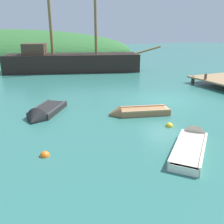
# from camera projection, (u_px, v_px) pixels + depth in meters

# --- Properties ---
(ground_plane) EXTENTS (120.00, 120.00, 0.00)m
(ground_plane) POSITION_uv_depth(u_px,v_px,m) (165.00, 99.00, 15.49)
(ground_plane) COLOR #2D6B60
(shore_hill) EXTENTS (49.31, 21.03, 8.86)m
(shore_hill) POSITION_uv_depth(u_px,v_px,m) (7.00, 55.00, 43.28)
(shore_hill) COLOR #2D602D
(shore_hill) RESTS_ON ground
(sailing_ship) EXTENTS (16.44, 7.47, 13.46)m
(sailing_ship) POSITION_uv_depth(u_px,v_px,m) (72.00, 65.00, 25.97)
(sailing_ship) COLOR black
(sailing_ship) RESTS_ON ground
(rowboat_outer_right) EXTENTS (2.74, 3.24, 1.11)m
(rowboat_outer_right) POSITION_uv_depth(u_px,v_px,m) (44.00, 114.00, 12.51)
(rowboat_outer_right) COLOR black
(rowboat_outer_right) RESTS_ON ground
(rowboat_far) EXTENTS (3.35, 3.14, 0.95)m
(rowboat_far) POSITION_uv_depth(u_px,v_px,m) (191.00, 145.00, 9.16)
(rowboat_far) COLOR beige
(rowboat_far) RESTS_ON ground
(rowboat_outer_left) EXTENTS (3.37, 1.71, 0.88)m
(rowboat_outer_left) POSITION_uv_depth(u_px,v_px,m) (135.00, 113.00, 12.65)
(rowboat_outer_left) COLOR #9E7047
(rowboat_outer_left) RESTS_ON ground
(buoy_yellow) EXTENTS (0.35, 0.35, 0.35)m
(buoy_yellow) POSITION_uv_depth(u_px,v_px,m) (169.00, 126.00, 11.13)
(buoy_yellow) COLOR yellow
(buoy_yellow) RESTS_ON ground
(buoy_orange) EXTENTS (0.35, 0.35, 0.35)m
(buoy_orange) POSITION_uv_depth(u_px,v_px,m) (45.00, 156.00, 8.51)
(buoy_orange) COLOR orange
(buoy_orange) RESTS_ON ground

